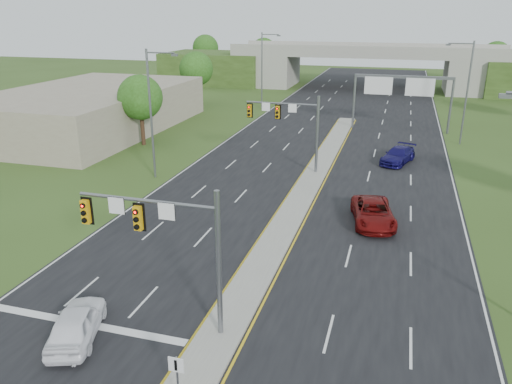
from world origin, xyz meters
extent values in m
plane|color=#304619|center=(0.00, 0.00, 0.00)|extent=(240.00, 240.00, 0.00)
cube|color=black|center=(0.00, 35.00, 0.01)|extent=(24.00, 160.00, 0.02)
cube|color=gray|center=(0.00, 23.00, 0.10)|extent=(2.00, 54.00, 0.16)
cube|color=gold|center=(-1.15, 23.00, 0.03)|extent=(0.12, 54.00, 0.01)
cube|color=gold|center=(1.15, 23.00, 0.03)|extent=(0.12, 54.00, 0.01)
cube|color=silver|center=(-11.80, 35.00, 0.03)|extent=(0.12, 160.00, 0.01)
cube|color=silver|center=(11.80, 35.00, 0.03)|extent=(0.12, 160.00, 0.01)
cube|color=silver|center=(-6.50, -1.00, 0.03)|extent=(10.50, 0.50, 0.01)
cylinder|color=slate|center=(0.00, 0.00, 3.50)|extent=(0.24, 0.24, 7.00)
cylinder|color=slate|center=(-3.25, 0.00, 6.20)|extent=(6.50, 0.16, 0.16)
cube|color=#D79A0D|center=(-3.58, -0.25, 5.45)|extent=(0.35, 0.25, 1.10)
cube|color=#D79A0D|center=(-6.17, -0.25, 5.45)|extent=(0.35, 0.25, 1.10)
cube|color=black|center=(-3.58, -0.11, 5.45)|extent=(0.55, 0.04, 1.30)
cube|color=black|center=(-6.17, -0.11, 5.45)|extent=(0.55, 0.04, 1.30)
sphere|color=#FF0C05|center=(-3.58, -0.38, 5.80)|extent=(0.20, 0.20, 0.20)
sphere|color=#FF0C05|center=(-6.17, -0.38, 5.80)|extent=(0.20, 0.20, 0.20)
cube|color=white|center=(-4.68, -0.10, 5.85)|extent=(0.75, 0.04, 0.75)
cube|color=white|center=(-2.27, -0.10, 5.85)|extent=(0.75, 0.04, 0.75)
cylinder|color=slate|center=(0.00, 25.00, 3.50)|extent=(0.24, 0.24, 7.00)
cylinder|color=slate|center=(-3.25, 25.00, 6.20)|extent=(6.50, 0.16, 0.16)
cube|color=#D79A0D|center=(-3.58, 24.75, 5.45)|extent=(0.35, 0.25, 1.10)
cube|color=#D79A0D|center=(-6.17, 24.75, 5.45)|extent=(0.35, 0.25, 1.10)
cube|color=black|center=(-3.58, 24.89, 5.45)|extent=(0.55, 0.04, 1.30)
cube|color=black|center=(-6.17, 24.89, 5.45)|extent=(0.55, 0.04, 1.30)
sphere|color=#FF0C05|center=(-3.58, 24.62, 5.80)|extent=(0.20, 0.20, 0.20)
sphere|color=#FF0C05|center=(-6.17, 24.62, 5.80)|extent=(0.20, 0.20, 0.20)
cube|color=white|center=(-4.68, 24.90, 5.85)|extent=(0.75, 0.04, 0.75)
cube|color=white|center=(-2.27, 24.90, 5.85)|extent=(0.75, 0.04, 0.75)
cylinder|color=slate|center=(0.00, -4.50, 1.10)|extent=(0.08, 0.08, 2.20)
cube|color=white|center=(0.00, -4.55, 1.90)|extent=(0.60, 0.04, 0.60)
cube|color=black|center=(0.00, -4.58, 1.90)|extent=(0.10, 0.02, 0.45)
cylinder|color=slate|center=(1.20, 45.00, 3.30)|extent=(0.28, 0.28, 6.60)
cylinder|color=slate|center=(12.50, 45.00, 3.30)|extent=(0.28, 0.28, 6.60)
cube|color=slate|center=(6.85, 45.00, 6.50)|extent=(11.50, 0.35, 0.35)
cube|color=#0C571B|center=(4.00, 44.80, 5.40)|extent=(3.20, 0.08, 2.00)
cube|color=#0C571B|center=(8.80, 44.80, 5.40)|extent=(3.20, 0.08, 2.00)
cube|color=silver|center=(4.00, 44.75, 5.40)|extent=(3.30, 0.03, 2.10)
cube|color=silver|center=(8.80, 44.75, 5.40)|extent=(3.30, 0.03, 2.10)
cube|color=gray|center=(-17.00, 80.00, 3.00)|extent=(6.00, 12.00, 6.00)
cube|color=gray|center=(17.00, 80.00, 3.00)|extent=(6.00, 12.00, 6.00)
cube|color=#304619|center=(-30.00, 80.00, 3.00)|extent=(20.00, 14.00, 6.00)
cube|color=gray|center=(0.00, 80.00, 6.60)|extent=(50.00, 12.00, 1.20)
cube|color=gray|center=(0.00, 74.20, 7.65)|extent=(50.00, 0.40, 0.90)
cube|color=gray|center=(0.00, 85.80, 7.65)|extent=(50.00, 0.40, 0.90)
cylinder|color=slate|center=(-13.50, 20.00, 5.50)|extent=(0.20, 0.20, 11.00)
cylinder|color=slate|center=(-12.25, 20.00, 10.70)|extent=(2.50, 0.12, 0.12)
cube|color=slate|center=(-11.00, 20.00, 10.55)|extent=(0.50, 0.25, 0.18)
cylinder|color=slate|center=(-13.50, 55.00, 5.50)|extent=(0.20, 0.20, 11.00)
cylinder|color=slate|center=(-12.25, 55.00, 10.70)|extent=(2.50, 0.12, 0.12)
cube|color=slate|center=(-11.00, 55.00, 10.55)|extent=(0.50, 0.25, 0.18)
cube|color=slate|center=(11.00, 5.00, 10.55)|extent=(0.50, 0.25, 0.18)
cylinder|color=slate|center=(13.50, 40.00, 5.50)|extent=(0.20, 0.20, 11.00)
cylinder|color=slate|center=(12.25, 40.00, 10.70)|extent=(2.50, 0.12, 0.12)
cube|color=slate|center=(11.00, 40.00, 10.55)|extent=(0.50, 0.25, 0.18)
cylinder|color=#382316|center=(-20.00, 30.00, 2.00)|extent=(0.44, 0.44, 4.00)
sphere|color=#264A13|center=(-20.00, 30.00, 5.20)|extent=(4.80, 4.80, 4.80)
cylinder|color=#382316|center=(-24.00, 55.00, 2.12)|extent=(0.44, 0.44, 4.25)
sphere|color=#264A13|center=(-24.00, 55.00, 5.53)|extent=(5.20, 5.20, 5.20)
cylinder|color=#382316|center=(-38.00, 94.00, 2.25)|extent=(0.44, 0.44, 4.50)
sphere|color=#264A13|center=(-38.00, 94.00, 5.85)|extent=(6.00, 6.00, 6.00)
cylinder|color=#382316|center=(-24.00, 94.00, 2.12)|extent=(0.44, 0.44, 4.25)
sphere|color=#264A13|center=(-24.00, 94.00, 5.53)|extent=(5.60, 5.60, 5.60)
cylinder|color=#382316|center=(24.00, 94.00, 2.12)|extent=(0.44, 0.44, 4.25)
sphere|color=#264A13|center=(24.00, 94.00, 5.53)|extent=(5.60, 5.60, 5.60)
cube|color=gray|center=(-30.00, 35.00, 2.50)|extent=(18.00, 30.00, 5.00)
imported|color=white|center=(-6.09, -2.00, 0.80)|extent=(3.25, 4.91, 1.55)
imported|color=#650A0A|center=(5.73, 14.88, 0.82)|extent=(3.68, 6.12, 1.59)
imported|color=#110D4F|center=(7.04, 30.51, 0.78)|extent=(3.66, 5.62, 1.52)
camera|label=1|loc=(6.89, -17.86, 13.87)|focal=35.00mm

